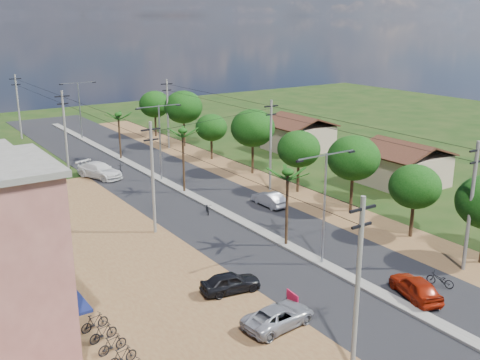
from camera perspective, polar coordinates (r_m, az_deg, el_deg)
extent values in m
plane|color=black|center=(40.01, 8.30, -8.50)|extent=(160.00, 160.00, 0.00)
cube|color=black|center=(51.21, -2.99, -2.68)|extent=(12.00, 110.00, 0.04)
cube|color=#605E56|center=(53.65, -4.65, -1.74)|extent=(1.00, 90.00, 0.18)
cube|color=brown|center=(39.63, -16.64, -9.28)|extent=(18.00, 46.00, 0.04)
cube|color=brown|center=(55.83, 4.50, -1.09)|extent=(5.00, 90.00, 0.03)
cube|color=#101744|center=(30.72, -17.12, -10.71)|extent=(0.80, 5.40, 0.15)
cube|color=black|center=(31.48, -17.47, -13.77)|extent=(0.10, 3.00, 2.40)
cube|color=navy|center=(29.29, -18.27, -4.89)|extent=(0.12, 4.20, 1.20)
cube|color=#101744|center=(36.94, -20.40, -6.33)|extent=(0.80, 5.40, 0.15)
cube|color=black|center=(37.58, -20.65, -8.97)|extent=(0.10, 3.00, 2.40)
cube|color=navy|center=(35.96, -21.32, -2.37)|extent=(0.12, 4.20, 1.20)
cube|color=#101744|center=(43.41, -22.68, -3.23)|extent=(0.80, 5.40, 0.15)
cube|color=black|center=(43.95, -22.87, -5.52)|extent=(0.10, 3.00, 2.40)
cube|color=tan|center=(59.77, 16.24, 1.10)|extent=(7.00, 7.00, 3.30)
cube|color=tan|center=(72.83, 5.91, 4.33)|extent=(7.00, 7.00, 3.30)
cylinder|color=black|center=(45.69, 17.11, -3.27)|extent=(0.28, 0.28, 3.85)
ellipsoid|color=black|center=(45.03, 17.34, -0.63)|extent=(4.00, 4.00, 3.40)
cylinder|color=black|center=(50.26, 11.29, -0.66)|extent=(0.28, 0.28, 4.55)
ellipsoid|color=black|center=(49.58, 11.46, 2.22)|extent=(4.60, 4.60, 3.91)
cylinder|color=black|center=(55.06, 5.92, 0.81)|extent=(0.28, 0.28, 4.06)
ellipsoid|color=black|center=(54.49, 6.00, 3.16)|extent=(4.20, 4.20, 3.57)
cylinder|color=black|center=(61.23, 1.29, 2.82)|extent=(0.28, 0.28, 4.76)
ellipsoid|color=black|center=(60.65, 1.31, 5.32)|extent=(4.80, 4.80, 4.08)
cylinder|color=black|center=(67.67, -2.91, 3.62)|extent=(0.28, 0.28, 3.64)
ellipsoid|color=black|center=(67.24, -2.93, 5.35)|extent=(3.80, 3.80, 3.23)
cylinder|color=black|center=(74.64, -5.71, 5.26)|extent=(0.28, 0.28, 4.90)
ellipsoid|color=black|center=(74.16, -5.77, 7.38)|extent=(5.00, 5.00, 4.25)
cylinder|color=black|center=(81.59, -8.59, 5.91)|extent=(0.28, 0.28, 4.34)
ellipsoid|color=black|center=(81.18, -8.66, 7.63)|extent=(4.40, 4.40, 3.74)
cylinder|color=black|center=(41.72, 4.78, -3.02)|extent=(0.22, 0.22, 5.80)
cylinder|color=black|center=(54.50, -5.76, 1.81)|extent=(0.22, 0.22, 6.20)
cylinder|color=black|center=(68.75, -12.13, 4.27)|extent=(0.22, 0.22, 5.50)
cylinder|color=gray|center=(38.51, 8.54, -3.09)|extent=(0.16, 0.16, 8.00)
cube|color=gray|center=(38.21, 10.12, 2.78)|extent=(2.40, 0.08, 0.08)
cube|color=gray|center=(36.62, 7.40, 2.31)|extent=(2.40, 0.08, 0.08)
cube|color=black|center=(38.99, 11.28, 2.84)|extent=(0.50, 0.18, 0.12)
cube|color=black|center=(35.95, 6.08, 1.92)|extent=(0.50, 0.18, 0.12)
cylinder|color=gray|center=(58.63, -8.12, 3.67)|extent=(0.16, 0.16, 8.00)
cube|color=gray|center=(58.43, -7.20, 7.56)|extent=(2.40, 0.08, 0.08)
cube|color=gray|center=(57.41, -9.35, 7.32)|extent=(2.40, 0.08, 0.08)
cube|color=black|center=(58.95, -6.24, 7.57)|extent=(0.50, 0.18, 0.12)
cube|color=black|center=(56.98, -10.36, 7.10)|extent=(0.50, 0.18, 0.12)
cylinder|color=gray|center=(81.50, -15.94, 6.76)|extent=(0.16, 0.16, 8.00)
cube|color=gray|center=(81.36, -15.35, 9.57)|extent=(2.40, 0.08, 0.08)
cube|color=gray|center=(80.62, -16.98, 9.38)|extent=(2.40, 0.08, 0.08)
cube|color=black|center=(81.73, -14.61, 9.58)|extent=(0.50, 0.18, 0.12)
cube|color=black|center=(80.32, -17.72, 9.22)|extent=(0.50, 0.18, 0.12)
cylinder|color=#605E56|center=(27.22, 11.85, -10.66)|extent=(0.24, 0.24, 9.00)
cube|color=black|center=(25.71, 12.35, -2.88)|extent=(1.60, 0.12, 0.12)
cube|color=black|center=(25.97, 12.25, -4.55)|extent=(1.20, 0.12, 0.12)
cylinder|color=#605E56|center=(44.21, -8.85, 0.13)|extent=(0.24, 0.24, 9.00)
cube|color=black|center=(43.30, -9.07, 5.09)|extent=(1.60, 0.12, 0.12)
cube|color=black|center=(43.46, -9.03, 4.06)|extent=(1.20, 0.12, 0.12)
cylinder|color=#605E56|center=(64.31, -17.33, 4.67)|extent=(0.24, 0.24, 9.00)
cube|color=black|center=(63.69, -17.63, 8.10)|extent=(1.60, 0.12, 0.12)
cube|color=black|center=(63.80, -17.56, 7.39)|extent=(1.20, 0.12, 0.12)
cylinder|color=#605E56|center=(84.39, -21.59, 6.90)|extent=(0.24, 0.24, 9.00)
cube|color=black|center=(83.92, -21.87, 9.52)|extent=(1.60, 0.12, 0.12)
cube|color=black|center=(84.00, -21.81, 8.98)|extent=(1.20, 0.12, 0.12)
cylinder|color=#605E56|center=(40.20, 22.37, -2.59)|extent=(0.24, 0.24, 9.00)
cube|color=black|center=(39.19, 22.98, 2.81)|extent=(1.60, 0.12, 0.12)
cube|color=black|center=(39.37, 22.85, 1.68)|extent=(1.20, 0.12, 0.12)
cylinder|color=#605E56|center=(54.82, 3.13, 3.47)|extent=(0.24, 0.24, 9.00)
cube|color=black|center=(54.09, 3.20, 7.50)|extent=(1.60, 0.12, 0.12)
cube|color=black|center=(54.22, 3.18, 6.66)|extent=(1.20, 0.12, 0.12)
cylinder|color=#605E56|center=(73.24, -7.35, 6.63)|extent=(0.24, 0.24, 9.00)
cube|color=black|center=(72.69, -7.46, 9.66)|extent=(1.60, 0.12, 0.12)
cube|color=black|center=(72.78, -7.44, 9.03)|extent=(1.20, 0.12, 0.12)
imported|color=maroon|center=(36.59, 17.39, -10.39)|extent=(2.87, 4.43, 1.40)
imported|color=gray|center=(51.12, 3.00, -1.98)|extent=(1.40, 3.93, 1.29)
imported|color=silver|center=(61.68, -14.07, 0.91)|extent=(4.11, 5.95, 1.60)
imported|color=gray|center=(32.16, 3.95, -13.71)|extent=(4.59, 2.46, 1.23)
imported|color=black|center=(35.67, -0.98, -10.40)|extent=(4.01, 2.15, 1.30)
imported|color=black|center=(38.58, 19.66, -9.56)|extent=(1.13, 1.87, 0.93)
imported|color=black|center=(49.29, -3.31, -2.93)|extent=(1.26, 1.80, 0.90)
imported|color=black|center=(62.80, -12.05, 1.09)|extent=(1.18, 1.94, 1.13)
cube|color=#B21035|center=(34.17, 5.34, -12.05)|extent=(0.19, 1.18, 0.98)
cylinder|color=black|center=(33.93, 5.92, -12.76)|extent=(0.04, 0.04, 0.49)
cylinder|color=black|center=(34.65, 4.76, -12.06)|extent=(0.04, 0.04, 0.49)
imported|color=black|center=(29.68, -11.87, -17.13)|extent=(1.72, 0.75, 1.00)
imported|color=black|center=(30.71, -12.84, -15.95)|extent=(1.72, 0.75, 1.00)
imported|color=black|center=(31.76, -13.73, -14.84)|extent=(1.72, 0.75, 1.00)
imported|color=black|center=(32.83, -14.56, -13.80)|extent=(1.72, 0.75, 1.00)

